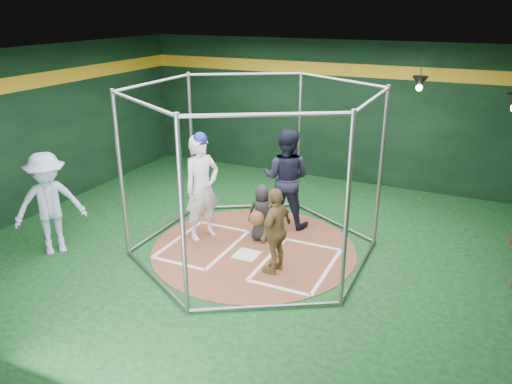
% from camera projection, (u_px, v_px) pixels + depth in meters
% --- Properties ---
extents(room_shell, '(10.10, 9.10, 3.53)m').
position_uv_depth(room_shell, '(254.00, 159.00, 8.71)').
color(room_shell, '#0C3513').
rests_on(room_shell, ground).
extents(clay_disc, '(3.80, 3.80, 0.01)m').
position_uv_depth(clay_disc, '(254.00, 248.00, 9.32)').
color(clay_disc, brown).
rests_on(clay_disc, ground).
extents(home_plate, '(0.43, 0.43, 0.01)m').
position_uv_depth(home_plate, '(247.00, 255.00, 9.06)').
color(home_plate, white).
rests_on(home_plate, clay_disc).
extents(batter_box_left, '(1.17, 1.77, 0.01)m').
position_uv_depth(batter_box_left, '(203.00, 244.00, 9.48)').
color(batter_box_left, white).
rests_on(batter_box_left, clay_disc).
extents(batter_box_right, '(1.17, 1.77, 0.01)m').
position_uv_depth(batter_box_right, '(297.00, 264.00, 8.73)').
color(batter_box_right, white).
rests_on(batter_box_right, clay_disc).
extents(batting_cage, '(4.05, 4.67, 3.00)m').
position_uv_depth(batting_cage, '(254.00, 173.00, 8.79)').
color(batting_cage, gray).
rests_on(batting_cage, ground).
extents(pendant_lamp_near, '(0.34, 0.34, 0.90)m').
position_uv_depth(pendant_lamp_near, '(420.00, 82.00, 10.54)').
color(pendant_lamp_near, black).
rests_on(pendant_lamp_near, room_shell).
extents(batter_figure, '(0.75, 0.87, 2.09)m').
position_uv_depth(batter_figure, '(202.00, 187.00, 9.43)').
color(batter_figure, silver).
rests_on(batter_figure, clay_disc).
extents(visitor_leopard, '(0.48, 0.92, 1.50)m').
position_uv_depth(visitor_leopard, '(276.00, 231.00, 8.27)').
color(visitor_leopard, '#A88048').
rests_on(visitor_leopard, clay_disc).
extents(catcher_figure, '(0.64, 0.66, 1.11)m').
position_uv_depth(catcher_figure, '(262.00, 213.00, 9.47)').
color(catcher_figure, black).
rests_on(catcher_figure, clay_disc).
extents(umpire, '(1.04, 0.85, 2.02)m').
position_uv_depth(umpire, '(286.00, 178.00, 9.98)').
color(umpire, black).
rests_on(umpire, clay_disc).
extents(bystander_blue, '(1.31, 1.40, 1.90)m').
position_uv_depth(bystander_blue, '(49.00, 204.00, 8.88)').
color(bystander_blue, '#A1B5D4').
rests_on(bystander_blue, ground).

